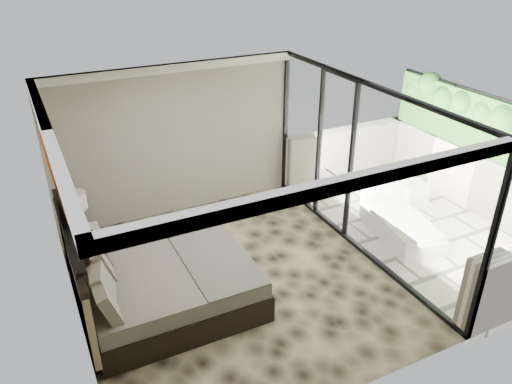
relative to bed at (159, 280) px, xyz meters
name	(u,v)px	position (x,y,z in m)	size (l,w,h in m)	color
floor	(234,281)	(1.13, -0.03, -0.38)	(5.00, 5.00, 0.00)	black
ceiling	(229,104)	(1.13, -0.03, 2.41)	(4.50, 5.00, 0.02)	silver
back_wall	(176,141)	(1.13, 2.46, 1.02)	(4.50, 0.02, 2.80)	gray
left_wall	(65,238)	(-1.11, -0.03, 1.02)	(0.02, 5.00, 2.80)	gray
glass_wall	(362,170)	(3.38, -0.03, 1.02)	(0.08, 5.00, 2.80)	white
terrace_slab	(421,227)	(4.88, -0.03, -0.44)	(3.00, 5.00, 0.12)	beige
parapet_far	(481,183)	(6.23, -0.03, 0.17)	(0.30, 5.00, 1.10)	beige
foliage_hedge	(493,128)	(6.23, -0.03, 1.27)	(0.36, 4.60, 1.10)	#347223
picture_ledge	(67,226)	(-1.05, 0.07, 1.12)	(0.12, 2.20, 0.05)	black
bed	(159,280)	(0.00, 0.00, 0.00)	(2.37, 2.29, 1.32)	black
nightstand	(85,245)	(-0.77, 1.55, -0.12)	(0.53, 0.53, 0.53)	black
table_lamp	(75,208)	(-0.82, 1.56, 0.58)	(0.38, 0.38, 0.69)	black
abstract_canvas	(55,178)	(-1.06, 0.51, 1.59)	(0.04, 0.90, 0.90)	#B85B0F
framed_print	(64,197)	(-1.01, 0.23, 1.44)	(0.03, 0.50, 0.60)	black
ottoman	(413,194)	(5.27, 0.67, -0.16)	(0.45, 0.45, 0.45)	white
lounger	(400,225)	(4.29, -0.09, -0.19)	(1.07, 1.72, 0.63)	silver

